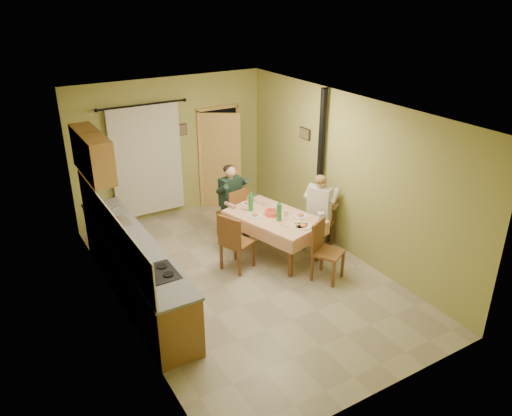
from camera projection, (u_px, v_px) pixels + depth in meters
floor at (246, 277)px, 8.21m from camera, size 4.00×6.00×0.01m
room_shell at (245, 173)px, 7.46m from camera, size 4.04×6.04×2.82m
kitchen_run at (135, 269)px, 7.53m from camera, size 0.64×3.64×1.56m
upper_cabinets at (92, 154)px, 7.89m from camera, size 0.35×1.40×0.70m
curtain at (147, 160)px, 9.70m from camera, size 1.70×0.07×2.22m
doorway at (220, 158)px, 10.50m from camera, size 0.96×0.49×2.15m
dining_table at (274, 235)px, 8.74m from camera, size 1.40×1.86×0.76m
tableware at (280, 214)px, 8.51m from camera, size 0.94×1.54×0.33m
chair_far at (233, 222)px, 9.41m from camera, size 0.51×0.51×1.00m
chair_near at (327, 263)px, 8.06m from camera, size 0.58×0.58×0.99m
chair_right at (319, 232)px, 9.05m from camera, size 0.61×0.61×1.01m
chair_left at (237, 253)px, 8.35m from camera, size 0.59×0.59×1.01m
man_far at (232, 193)px, 9.18m from camera, size 0.62×0.53×1.39m
man_right at (320, 203)px, 8.79m from camera, size 0.63×0.65×1.39m
stove_flue at (319, 186)px, 9.15m from camera, size 0.24×0.24×2.80m
picture_back at (182, 130)px, 9.93m from camera, size 0.19×0.03×0.23m
picture_right at (305, 134)px, 9.31m from camera, size 0.03×0.31×0.21m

